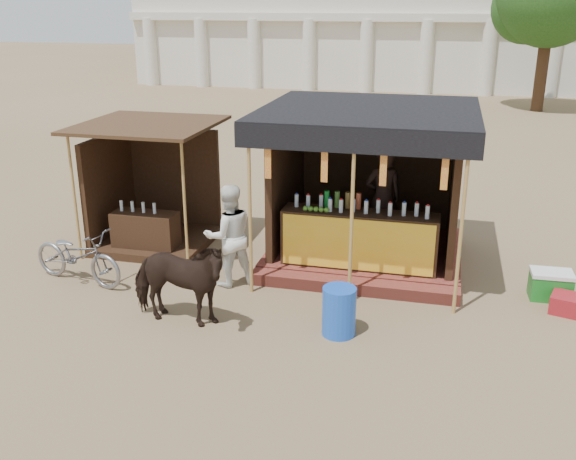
# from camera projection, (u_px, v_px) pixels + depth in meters

# --- Properties ---
(ground) EXTENTS (120.00, 120.00, 0.00)m
(ground) POSITION_uv_depth(u_px,v_px,m) (260.00, 342.00, 8.90)
(ground) COLOR #846B4C
(ground) RESTS_ON ground
(main_stall) EXTENTS (3.60, 3.61, 2.78)m
(main_stall) POSITION_uv_depth(u_px,v_px,m) (367.00, 206.00, 11.40)
(main_stall) COLOR brown
(main_stall) RESTS_ON ground
(secondary_stall) EXTENTS (2.40, 2.40, 2.38)m
(secondary_stall) POSITION_uv_depth(u_px,v_px,m) (148.00, 201.00, 12.29)
(secondary_stall) COLOR #362113
(secondary_stall) RESTS_ON ground
(cow) EXTENTS (1.60, 0.79, 1.33)m
(cow) POSITION_uv_depth(u_px,v_px,m) (178.00, 282.00, 9.19)
(cow) COLOR black
(cow) RESTS_ON ground
(motorbike) EXTENTS (1.90, 1.01, 0.95)m
(motorbike) POSITION_uv_depth(u_px,v_px,m) (78.00, 256.00, 10.66)
(motorbike) COLOR gray
(motorbike) RESTS_ON ground
(bystander) EXTENTS (1.05, 1.00, 1.71)m
(bystander) POSITION_uv_depth(u_px,v_px,m) (229.00, 236.00, 10.46)
(bystander) COLOR white
(bystander) RESTS_ON ground
(blue_barrel) EXTENTS (0.61, 0.61, 0.71)m
(blue_barrel) POSITION_uv_depth(u_px,v_px,m) (339.00, 311.00, 9.01)
(blue_barrel) COLOR blue
(blue_barrel) RESTS_ON ground
(red_crate) EXTENTS (0.52, 0.54, 0.28)m
(red_crate) POSITION_uv_depth(u_px,v_px,m) (565.00, 304.00, 9.72)
(red_crate) COLOR maroon
(red_crate) RESTS_ON ground
(cooler) EXTENTS (0.66, 0.46, 0.46)m
(cooler) POSITION_uv_depth(u_px,v_px,m) (550.00, 285.00, 10.14)
(cooler) COLOR #1A7723
(cooler) RESTS_ON ground
(background_building) EXTENTS (26.00, 7.45, 8.18)m
(background_building) POSITION_uv_depth(u_px,v_px,m) (376.00, 10.00, 35.38)
(background_building) COLOR silver
(background_building) RESTS_ON ground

